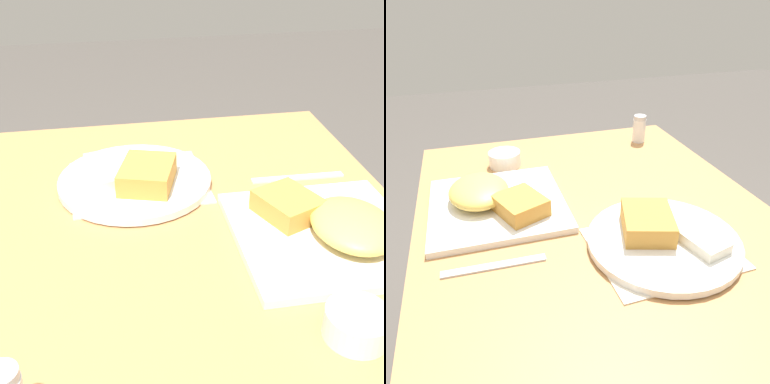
% 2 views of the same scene
% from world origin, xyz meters
% --- Properties ---
extents(dining_table, '(0.89, 0.74, 0.74)m').
position_xyz_m(dining_table, '(0.00, 0.00, 0.64)').
color(dining_table, '#B27A47').
rests_on(dining_table, ground_plane).
extents(menu_card, '(0.22, 0.26, 0.00)m').
position_xyz_m(menu_card, '(0.16, 0.08, 0.74)').
color(menu_card, beige).
rests_on(menu_card, dining_table).
extents(plate_square_near, '(0.28, 0.28, 0.06)m').
position_xyz_m(plate_square_near, '(-0.07, -0.21, 0.76)').
color(plate_square_near, white).
rests_on(plate_square_near, dining_table).
extents(plate_oval_far, '(0.28, 0.28, 0.05)m').
position_xyz_m(plate_oval_far, '(0.15, 0.08, 0.76)').
color(plate_oval_far, white).
rests_on(plate_oval_far, menu_card).
extents(sauce_ramekin, '(0.08, 0.08, 0.04)m').
position_xyz_m(sauce_ramekin, '(-0.27, -0.16, 0.76)').
color(sauce_ramekin, white).
rests_on(sauce_ramekin, dining_table).
extents(butter_knife, '(0.02, 0.18, 0.00)m').
position_xyz_m(butter_knife, '(0.12, -0.23, 0.74)').
color(butter_knife, silver).
rests_on(butter_knife, dining_table).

